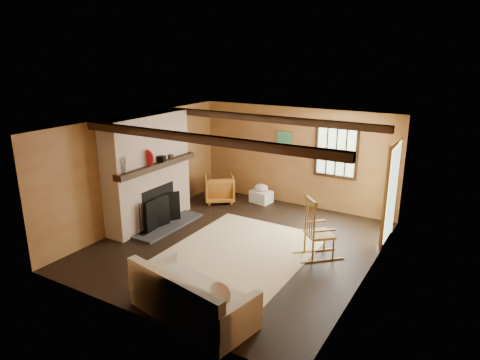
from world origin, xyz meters
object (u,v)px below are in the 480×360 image
Objects in this scene: sofa at (190,300)px; laundry_basket at (261,197)px; fireplace at (149,175)px; rocking_chair at (317,232)px; armchair at (219,189)px.

laundry_basket is (-1.41, 4.82, -0.12)m from sofa.
fireplace is 3.84m from sofa.
sofa is (-0.86, -2.70, -0.22)m from rocking_chair.
laundry_basket is (1.47, 2.42, -0.95)m from fireplace.
armchair is at bearing 129.42° from sofa.
rocking_chair is 0.58× the size of sofa.
fireplace is 2.15m from armchair.
fireplace is 3.81m from rocking_chair.
rocking_chair reaches higher than laundry_basket.
rocking_chair is 1.58× the size of armchair.
fireplace is 2.06× the size of rocking_chair.
sofa is 4.04× the size of laundry_basket.
sofa is at bearing 80.44° from armchair.
laundry_basket is 0.68× the size of armchair.
sofa is at bearing -73.67° from laundry_basket.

